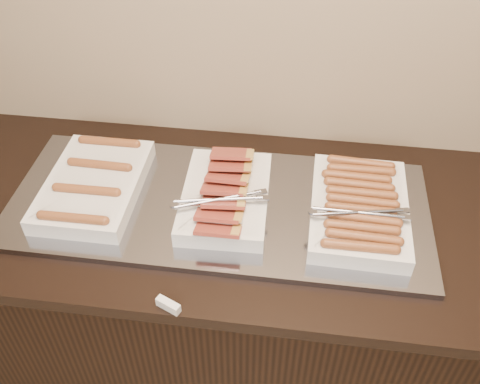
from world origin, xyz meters
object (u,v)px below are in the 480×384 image
at_px(counter, 229,301).
at_px(warming_tray, 218,205).
at_px(dish_center, 225,196).
at_px(dish_left, 94,184).
at_px(dish_right, 359,208).

height_order(counter, warming_tray, warming_tray).
xyz_separation_m(counter, dish_center, (-0.00, -0.00, 0.50)).
bearing_deg(dish_center, warming_tray, 167.34).
relative_size(counter, dish_center, 5.40).
distance_m(counter, dish_left, 0.63).
xyz_separation_m(counter, warming_tray, (-0.03, 0.00, 0.46)).
distance_m(counter, dish_right, 0.62).
bearing_deg(dish_right, dish_left, -179.20).
height_order(dish_left, dish_center, dish_center).
xyz_separation_m(dish_left, dish_center, (0.39, -0.00, 0.01)).
bearing_deg(counter, dish_right, -0.49).
bearing_deg(dish_left, dish_center, -0.59).
bearing_deg(warming_tray, counter, 0.00).
height_order(counter, dish_center, dish_center).
bearing_deg(dish_center, dish_left, 177.49).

